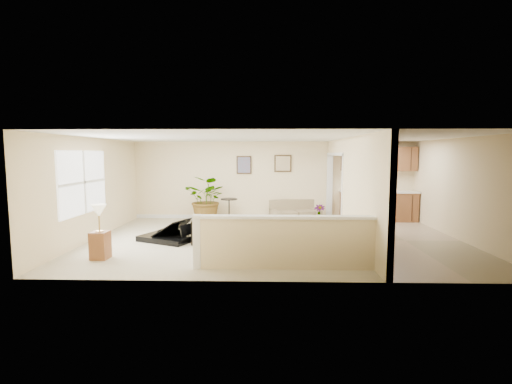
{
  "coord_description": "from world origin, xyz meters",
  "views": [
    {
      "loc": [
        -0.23,
        -8.95,
        2.11
      ],
      "look_at": [
        -0.49,
        0.4,
        1.14
      ],
      "focal_mm": 26.0,
      "sensor_mm": 36.0,
      "label": 1
    }
  ],
  "objects_px": {
    "piano_bench": "(202,230)",
    "small_plant": "(319,216)",
    "piano": "(171,219)",
    "palm_plant": "(208,200)",
    "accent_table": "(229,207)",
    "lamp_stand": "(100,236)",
    "loveseat": "(295,211)"
  },
  "relations": [
    {
      "from": "loveseat",
      "to": "palm_plant",
      "type": "distance_m",
      "value": 2.77
    },
    {
      "from": "loveseat",
      "to": "lamp_stand",
      "type": "bearing_deg",
      "value": -149.72
    },
    {
      "from": "loveseat",
      "to": "small_plant",
      "type": "relative_size",
      "value": 2.81
    },
    {
      "from": "piano_bench",
      "to": "piano",
      "type": "bearing_deg",
      "value": 161.23
    },
    {
      "from": "piano",
      "to": "palm_plant",
      "type": "height_order",
      "value": "palm_plant"
    },
    {
      "from": "palm_plant",
      "to": "lamp_stand",
      "type": "relative_size",
      "value": 1.46
    },
    {
      "from": "small_plant",
      "to": "lamp_stand",
      "type": "bearing_deg",
      "value": -142.8
    },
    {
      "from": "palm_plant",
      "to": "small_plant",
      "type": "bearing_deg",
      "value": -6.1
    },
    {
      "from": "palm_plant",
      "to": "lamp_stand",
      "type": "height_order",
      "value": "palm_plant"
    },
    {
      "from": "piano",
      "to": "accent_table",
      "type": "distance_m",
      "value": 2.52
    },
    {
      "from": "lamp_stand",
      "to": "piano",
      "type": "bearing_deg",
      "value": 62.26
    },
    {
      "from": "piano",
      "to": "accent_table",
      "type": "bearing_deg",
      "value": 84.94
    },
    {
      "from": "small_plant",
      "to": "loveseat",
      "type": "bearing_deg",
      "value": 135.39
    },
    {
      "from": "loveseat",
      "to": "lamp_stand",
      "type": "xyz_separation_m",
      "value": [
        -4.25,
        -4.39,
        0.14
      ]
    },
    {
      "from": "loveseat",
      "to": "accent_table",
      "type": "xyz_separation_m",
      "value": [
        -2.05,
        -0.36,
        0.15
      ]
    },
    {
      "from": "accent_table",
      "to": "lamp_stand",
      "type": "height_order",
      "value": "lamp_stand"
    },
    {
      "from": "piano",
      "to": "small_plant",
      "type": "xyz_separation_m",
      "value": [
        3.95,
        1.91,
        -0.25
      ]
    },
    {
      "from": "piano_bench",
      "to": "palm_plant",
      "type": "distance_m",
      "value": 2.59
    },
    {
      "from": "small_plant",
      "to": "palm_plant",
      "type": "bearing_deg",
      "value": 173.9
    },
    {
      "from": "palm_plant",
      "to": "accent_table",
      "type": "bearing_deg",
      "value": -6.07
    },
    {
      "from": "accent_table",
      "to": "palm_plant",
      "type": "height_order",
      "value": "palm_plant"
    },
    {
      "from": "loveseat",
      "to": "palm_plant",
      "type": "xyz_separation_m",
      "value": [
        -2.73,
        -0.29,
        0.38
      ]
    },
    {
      "from": "piano_bench",
      "to": "accent_table",
      "type": "distance_m",
      "value": 2.52
    },
    {
      "from": "piano",
      "to": "lamp_stand",
      "type": "bearing_deg",
      "value": -93.39
    },
    {
      "from": "accent_table",
      "to": "lamp_stand",
      "type": "distance_m",
      "value": 4.58
    },
    {
      "from": "piano",
      "to": "piano_bench",
      "type": "bearing_deg",
      "value": 5.57
    },
    {
      "from": "piano",
      "to": "piano_bench",
      "type": "distance_m",
      "value": 0.89
    },
    {
      "from": "loveseat",
      "to": "palm_plant",
      "type": "height_order",
      "value": "palm_plant"
    },
    {
      "from": "palm_plant",
      "to": "small_plant",
      "type": "distance_m",
      "value": 3.44
    },
    {
      "from": "loveseat",
      "to": "lamp_stand",
      "type": "height_order",
      "value": "lamp_stand"
    },
    {
      "from": "piano_bench",
      "to": "small_plant",
      "type": "height_order",
      "value": "small_plant"
    },
    {
      "from": "palm_plant",
      "to": "piano_bench",
      "type": "bearing_deg",
      "value": -84.27
    }
  ]
}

